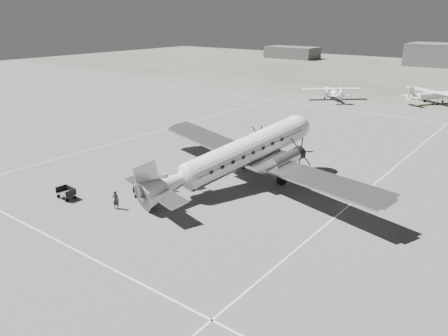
# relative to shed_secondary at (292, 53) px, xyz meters

# --- Properties ---
(ground) EXTENTS (260.00, 260.00, 0.00)m
(ground) POSITION_rel_shed_secondary_xyz_m (55.00, -115.00, -2.00)
(ground) COLOR slate
(ground) RESTS_ON ground
(taxi_line_near) EXTENTS (60.00, 0.15, 0.01)m
(taxi_line_near) POSITION_rel_shed_secondary_xyz_m (55.00, -129.00, -1.99)
(taxi_line_near) COLOR silver
(taxi_line_near) RESTS_ON ground
(taxi_line_right) EXTENTS (0.15, 80.00, 0.01)m
(taxi_line_right) POSITION_rel_shed_secondary_xyz_m (67.00, -115.00, -1.99)
(taxi_line_right) COLOR silver
(taxi_line_right) RESTS_ON ground
(taxi_line_left) EXTENTS (0.15, 60.00, 0.01)m
(taxi_line_left) POSITION_rel_shed_secondary_xyz_m (37.00, -105.00, -1.99)
(taxi_line_left) COLOR silver
(taxi_line_left) RESTS_ON ground
(taxi_line_horizon) EXTENTS (90.00, 0.15, 0.01)m
(taxi_line_horizon) POSITION_rel_shed_secondary_xyz_m (55.00, -75.00, -1.99)
(taxi_line_horizon) COLOR silver
(taxi_line_horizon) RESTS_ON ground
(grass_infield) EXTENTS (260.00, 90.00, 0.01)m
(grass_infield) POSITION_rel_shed_secondary_xyz_m (55.00, -20.00, -2.00)
(grass_infield) COLOR #686558
(grass_infield) RESTS_ON ground
(shed_secondary) EXTENTS (18.00, 10.00, 4.00)m
(shed_secondary) POSITION_rel_shed_secondary_xyz_m (0.00, 0.00, 0.00)
(shed_secondary) COLOR #4F4F4F
(shed_secondary) RESTS_ON ground
(dc3_airliner) EXTENTS (32.74, 26.68, 5.43)m
(dc3_airliner) POSITION_rel_shed_secondary_xyz_m (57.03, -112.92, 0.71)
(dc3_airliner) COLOR #A7A7A9
(dc3_airliner) RESTS_ON ground
(light_plane_left) EXTENTS (14.26, 14.11, 2.30)m
(light_plane_left) POSITION_rel_shed_secondary_xyz_m (45.98, -67.70, -0.85)
(light_plane_left) COLOR white
(light_plane_left) RESTS_ON ground
(light_plane_right) EXTENTS (15.51, 14.80, 2.52)m
(light_plane_right) POSITION_rel_shed_secondary_xyz_m (61.32, -61.03, -0.74)
(light_plane_right) COLOR white
(light_plane_right) RESTS_ON ground
(baggage_cart_near) EXTENTS (2.16, 1.95, 1.00)m
(baggage_cart_near) POSITION_rel_shed_secondary_xyz_m (52.26, -119.93, -1.50)
(baggage_cart_near) COLOR #4F4F4F
(baggage_cart_near) RESTS_ON ground
(baggage_cart_far) EXTENTS (1.76, 1.29, 0.96)m
(baggage_cart_far) POSITION_rel_shed_secondary_xyz_m (47.35, -124.28, -1.52)
(baggage_cart_far) COLOR #4F4F4F
(baggage_cart_far) RESTS_ON ground
(ground_crew) EXTENTS (0.67, 0.57, 1.55)m
(ground_crew) POSITION_rel_shed_secondary_xyz_m (52.33, -123.05, -1.23)
(ground_crew) COLOR #2A2A2A
(ground_crew) RESTS_ON ground
(ramp_agent) EXTENTS (0.66, 0.83, 1.63)m
(ramp_agent) POSITION_rel_shed_secondary_xyz_m (52.66, -118.52, -1.19)
(ramp_agent) COLOR #B0B0AD
(ramp_agent) RESTS_ON ground
(passenger) EXTENTS (0.75, 0.92, 1.63)m
(passenger) POSITION_rel_shed_secondary_xyz_m (52.85, -117.83, -1.18)
(passenger) COLOR silver
(passenger) RESTS_ON ground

